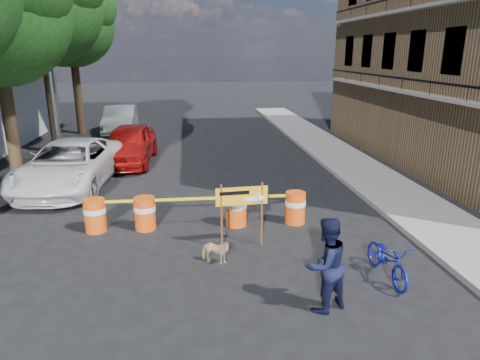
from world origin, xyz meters
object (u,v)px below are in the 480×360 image
object	(u,v)px
sedan_silver	(120,120)
dog	(215,252)
bicycle	(390,241)
detour_sign	(248,201)
barrel_far_left	(95,215)
barrel_mid_left	(145,213)
barrel_mid_right	(236,209)
barrel_far_right	(295,207)
pedestrian	(326,265)
suv_white	(70,165)
sedan_red	(129,144)

from	to	relation	value
sedan_silver	dog	bearing A→B (deg)	-77.53
dog	sedan_silver	bearing A→B (deg)	37.30
bicycle	detour_sign	bearing A→B (deg)	142.38
barrel_far_left	barrel_mid_left	bearing A→B (deg)	-0.73
barrel_mid_right	sedan_silver	bearing A→B (deg)	109.31
barrel_far_right	bicycle	distance (m)	3.47
barrel_far_left	detour_sign	size ratio (longest dim) A/B	0.55
barrel_far_left	sedan_silver	distance (m)	14.74
barrel_far_right	sedan_silver	world-z (taller)	sedan_silver
pedestrian	suv_white	bearing A→B (deg)	-76.80
barrel_far_right	dog	distance (m)	3.22
barrel_far_left	suv_white	size ratio (longest dim) A/B	0.15
detour_sign	sedan_silver	bearing A→B (deg)	104.11
barrel_far_right	sedan_red	size ratio (longest dim) A/B	0.19
barrel_mid_right	detour_sign	world-z (taller)	detour_sign
dog	pedestrian	bearing A→B (deg)	-114.37
barrel_mid_left	suv_white	bearing A→B (deg)	125.29
bicycle	sedan_red	xyz separation A→B (m)	(-6.61, 10.73, -0.02)
barrel_far_left	sedan_red	distance (m)	7.41
barrel_far_left	dog	xyz separation A→B (m)	(3.05, -2.24, -0.17)
barrel_far_left	detour_sign	distance (m)	4.22
detour_sign	dog	size ratio (longest dim) A/B	2.31
detour_sign	dog	distance (m)	1.49
barrel_mid_left	barrel_far_left	bearing A→B (deg)	179.27
detour_sign	suv_white	distance (m)	7.85
barrel_mid_right	bicycle	world-z (taller)	bicycle
barrel_mid_right	sedan_red	world-z (taller)	sedan_red
suv_white	barrel_mid_left	bearing A→B (deg)	-49.18
suv_white	barrel_far_left	bearing A→B (deg)	-62.94
pedestrian	dog	distance (m)	2.84
barrel_mid_right	barrel_far_right	xyz separation A→B (m)	(1.66, -0.02, 0.00)
pedestrian	dog	xyz separation A→B (m)	(-1.89, 2.03, -0.61)
barrel_far_left	bicycle	distance (m)	7.43
bicycle	pedestrian	bearing A→B (deg)	-153.13
barrel_mid_right	suv_white	size ratio (longest dim) A/B	0.15
barrel_mid_left	detour_sign	world-z (taller)	detour_sign
barrel_mid_left	bicycle	distance (m)	6.28
sedan_red	sedan_silver	xyz separation A→B (m)	(-1.39, 7.28, -0.03)
barrel_mid_right	sedan_silver	size ratio (longest dim) A/B	0.19
pedestrian	sedan_silver	distance (m)	19.97
pedestrian	barrel_far_right	bearing A→B (deg)	-121.69
barrel_far_left	sedan_red	xyz separation A→B (m)	(0.02, 7.40, 0.36)
sedan_red	barrel_far_right	bearing A→B (deg)	-50.64
bicycle	sedan_silver	xyz separation A→B (m)	(-8.00, 18.00, -0.05)
barrel_mid_left	barrel_far_right	size ratio (longest dim) A/B	1.00
barrel_far_left	dog	bearing A→B (deg)	-36.21
pedestrian	barrel_far_left	bearing A→B (deg)	-65.62
dog	suv_white	distance (m)	7.93
pedestrian	suv_white	world-z (taller)	pedestrian
pedestrian	sedan_silver	bearing A→B (deg)	-96.39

